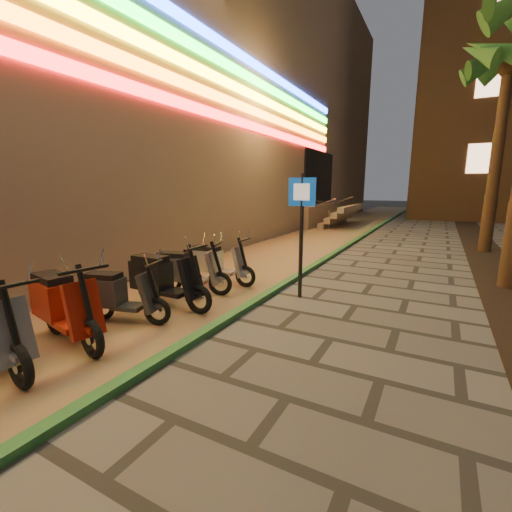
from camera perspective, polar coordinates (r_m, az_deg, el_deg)
The scene contains 11 objects.
ground at distance 3.80m, azimuth -13.41°, elevation -24.92°, with size 120.00×120.00×0.00m, color #474442.
parking_strip at distance 13.30m, azimuth 7.07°, elevation 1.68°, with size 3.40×60.00×0.01m, color #8C7251.
green_curb at distance 12.79m, azimuth 14.19°, elevation 1.23°, with size 0.18×60.00×0.10m, color #276831.
mall_building at distance 22.07m, azimuth -28.72°, elevation 23.85°, with size 24.23×44.00×15.00m.
palm_d at distance 14.79m, azimuth 36.49°, elevation 23.85°, with size 2.97×3.02×7.16m.
pedestrian_sign at distance 6.86m, azimuth 7.59°, elevation 6.12°, with size 0.55×0.10×2.49m.
scooter_5 at distance 5.76m, azimuth -29.59°, elevation -7.14°, with size 1.80×0.79×1.26m.
scooter_6 at distance 6.19m, azimuth -22.18°, elevation -5.98°, with size 1.53×0.76×1.08m.
scooter_7 at distance 6.66m, azimuth -15.39°, elevation -3.68°, with size 1.77×0.62×1.26m.
scooter_8 at distance 7.38m, azimuth -11.81°, elevation -2.40°, with size 1.62×0.86×1.15m.
scooter_9 at distance 8.05m, azimuth -6.66°, elevation -1.14°, with size 1.61×0.56×1.14m.
Camera 1 is at (2.11, -2.24, 2.23)m, focal length 24.00 mm.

